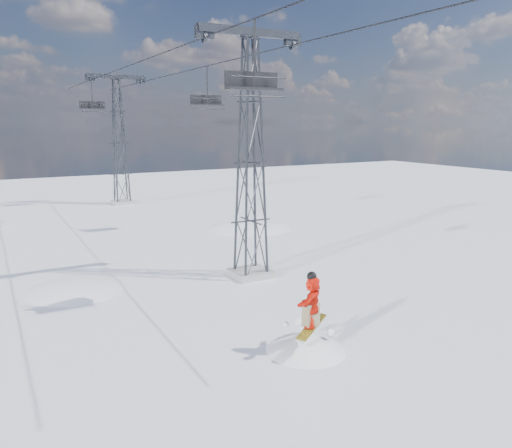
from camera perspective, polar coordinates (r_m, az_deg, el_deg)
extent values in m
plane|color=white|center=(17.68, 9.63, -13.16)|extent=(120.00, 120.00, 0.00)
sphere|color=white|center=(27.22, -18.69, -22.53)|extent=(16.00, 16.00, 16.00)
sphere|color=white|center=(38.40, -0.75, -14.46)|extent=(20.00, 20.00, 20.00)
cube|color=#999999|center=(24.32, -0.60, -5.65)|extent=(1.80, 1.80, 0.30)
cube|color=#2E3136|center=(23.56, -0.66, 21.10)|extent=(5.00, 0.35, 0.35)
cube|color=#2E3136|center=(22.59, -5.94, 20.94)|extent=(0.80, 0.25, 0.50)
cube|color=#2E3136|center=(24.62, 4.16, 20.19)|extent=(0.80, 0.25, 0.50)
cube|color=#999999|center=(47.35, -14.99, 2.43)|extent=(1.80, 1.80, 0.30)
cube|color=#2E3136|center=(46.96, -15.72, 15.92)|extent=(5.00, 0.35, 0.35)
cube|color=#2E3136|center=(46.48, -18.45, 15.56)|extent=(0.80, 0.25, 0.50)
cube|color=#2E3136|center=(47.50, -13.03, 15.75)|extent=(0.80, 0.25, 0.50)
cylinder|color=black|center=(33.36, -13.98, 17.27)|extent=(0.06, 51.00, 0.06)
cylinder|color=black|center=(34.77, -6.63, 17.27)|extent=(0.06, 51.00, 0.06)
sphere|color=white|center=(17.80, 5.60, -19.22)|extent=(4.40, 4.40, 4.40)
cube|color=gold|center=(16.36, 6.39, -11.55)|extent=(1.63, 1.19, 0.29)
imported|color=red|center=(16.05, 6.46, -8.75)|extent=(1.54, 1.30, 1.67)
cube|color=#907F59|center=(16.21, 6.42, -10.24)|extent=(0.59, 0.56, 0.77)
sphere|color=black|center=(15.79, 6.53, -5.98)|extent=(0.31, 0.31, 0.31)
cylinder|color=black|center=(18.41, -0.16, 18.84)|extent=(0.09, 0.09, 2.35)
cube|color=black|center=(18.30, -0.15, 15.19)|extent=(2.13, 0.48, 0.09)
cube|color=black|center=(18.53, -0.52, 16.14)|extent=(2.13, 0.06, 0.59)
cylinder|color=black|center=(18.05, 0.26, 14.40)|extent=(2.13, 0.06, 0.06)
cylinder|color=black|center=(18.05, 0.35, 16.43)|extent=(2.13, 0.05, 0.05)
cylinder|color=black|center=(33.31, -5.60, 15.48)|extent=(0.09, 0.09, 2.40)
cube|color=black|center=(33.25, -5.55, 13.41)|extent=(2.18, 0.49, 0.09)
cube|color=black|center=(33.48, -5.73, 13.96)|extent=(2.18, 0.07, 0.60)
cylinder|color=black|center=(32.99, -5.35, 12.96)|extent=(2.18, 0.07, 0.07)
cylinder|color=black|center=(32.97, -5.34, 14.10)|extent=(2.18, 0.05, 0.05)
cylinder|color=black|center=(46.00, -18.24, 13.90)|extent=(0.09, 0.09, 2.36)
cube|color=black|center=(45.96, -18.15, 12.43)|extent=(2.15, 0.48, 0.09)
cube|color=black|center=(46.20, -18.23, 12.82)|extent=(2.15, 0.06, 0.59)
cylinder|color=black|center=(45.69, -18.06, 12.10)|extent=(2.15, 0.06, 0.06)
cylinder|color=black|center=(45.65, -18.10, 12.91)|extent=(2.15, 0.05, 0.05)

